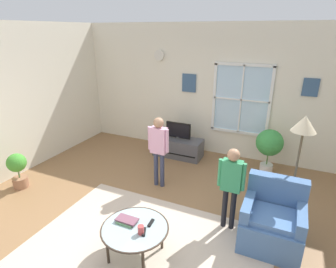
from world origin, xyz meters
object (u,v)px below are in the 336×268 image
Objects in this scene: remote_near_cup at (144,232)px; person_green_shirt at (231,180)px; potted_plant_by_window at (269,145)px; book_stack at (127,220)px; tv_stand at (178,147)px; armchair at (272,222)px; cup at (141,230)px; coffee_table at (135,229)px; floor_lamp at (302,135)px; television at (178,130)px; remote_near_books at (151,223)px; person_pink_shirt at (159,144)px; potted_plant_corner at (18,168)px.

person_green_shirt reaches higher than remote_near_cup.
book_stack is at bearing -115.48° from potted_plant_by_window.
armchair reaches higher than tv_stand.
coffee_table is at bearing 153.43° from cup.
coffee_table is 7.69× the size of cup.
coffee_table is 0.51× the size of floor_lamp.
television is 2.92m from remote_near_books.
armchair is 6.21× the size of remote_near_books.
potted_plant_by_window reaches higher than remote_near_cup.
remote_near_cup is 0.11× the size of person_pink_shirt.
remote_near_books is 1.00× the size of remote_near_cup.
coffee_table is 0.16m from book_stack.
remote_near_books is at bearing -7.66° from potted_plant_corner.
book_stack is 2.52× the size of cup.
tv_stand is at bearing 129.32° from person_green_shirt.
cup is 0.07× the size of floor_lamp.
person_green_shirt is (-0.59, 0.06, 0.45)m from armchair.
coffee_table is at bearing -73.64° from person_pink_shirt.
book_stack is 0.21× the size of person_pink_shirt.
floor_lamp is (0.46, -1.47, 0.78)m from potted_plant_by_window.
floor_lamp is (1.86, 1.46, 0.93)m from book_stack.
cup is 0.06m from remote_near_cup.
floor_lamp reaches higher than person_green_shirt.
remote_near_cup is at bearing 53.07° from cup.
armchair is 1.21m from floor_lamp.
floor_lamp is at bearing 44.60° from cup.
floor_lamp is (1.71, 1.51, 0.98)m from coffee_table.
remote_near_cup is at bearing -135.54° from floor_lamp.
armchair is 1.80m from coffee_table.
tv_stand is 1.46m from person_pink_shirt.
floor_lamp is at bearing -72.56° from potted_plant_by_window.
person_pink_shirt is at bearing 109.55° from cup.
tv_stand is 1.24× the size of armchair.
television is 0.67× the size of coffee_table.
television is at bearing 129.36° from person_green_shirt.
potted_plant_corner is at bearing 172.34° from remote_near_books.
television is at bearing 100.01° from book_stack.
potted_plant_corner is at bearing -167.73° from floor_lamp.
remote_near_cup is 2.95m from potted_plant_corner.
television is 3.09m from remote_near_cup.
book_stack is at bearing -10.57° from potted_plant_corner.
person_pink_shirt is (-0.63, 1.67, 0.38)m from remote_near_cup.
person_green_shirt is at bearing 48.07° from remote_near_books.
person_pink_shirt is (0.17, -1.32, 0.61)m from tv_stand.
remote_near_cup is at bearing -74.99° from tv_stand.
book_stack is 1.48m from person_green_shirt.
armchair is 6.21× the size of remote_near_cup.
person_green_shirt is 0.95× the size of person_pink_shirt.
potted_plant_corner reaches higher than book_stack.
armchair is 0.70× the size of person_green_shirt.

